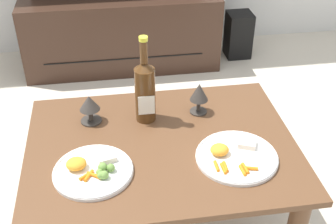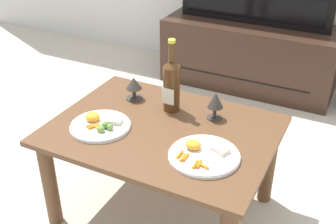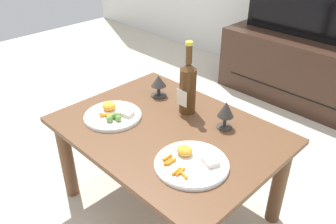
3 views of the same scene
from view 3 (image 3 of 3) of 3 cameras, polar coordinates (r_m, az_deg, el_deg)
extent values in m
plane|color=beige|center=(1.90, 0.01, -15.07)|extent=(6.40, 6.40, 0.00)
cube|color=brown|center=(1.59, 0.01, -3.04)|extent=(1.00, 0.75, 0.03)
cylinder|color=brown|center=(1.88, -16.41, -7.53)|extent=(0.07, 0.07, 0.46)
cylinder|color=brown|center=(2.17, -2.35, -0.60)|extent=(0.07, 0.07, 0.46)
cylinder|color=brown|center=(1.75, 17.91, -11.24)|extent=(0.07, 0.07, 0.46)
cube|color=#382319|center=(2.93, 21.84, 6.34)|extent=(1.32, 0.48, 0.51)
cube|color=black|center=(2.76, 19.24, 3.07)|extent=(1.05, 0.01, 0.01)
cube|color=black|center=(2.77, 23.96, 16.04)|extent=(1.14, 0.04, 0.52)
cube|color=black|center=(2.75, 23.76, 15.99)|extent=(1.04, 0.01, 0.44)
cylinder|color=#4C2D14|center=(1.66, 3.28, 3.50)|extent=(0.08, 0.08, 0.23)
cone|color=#4C2D14|center=(1.60, 3.41, 7.56)|extent=(0.08, 0.08, 0.04)
cylinder|color=#4C2D14|center=(1.58, 3.48, 9.51)|extent=(0.03, 0.03, 0.09)
cylinder|color=yellow|center=(1.56, 3.54, 11.30)|extent=(0.03, 0.03, 0.02)
cube|color=silver|center=(1.64, 2.29, 2.33)|extent=(0.06, 0.00, 0.08)
cylinder|color=#38332D|center=(1.85, -1.54, 2.82)|extent=(0.08, 0.08, 0.01)
cylinder|color=#38332D|center=(1.84, -1.56, 3.62)|extent=(0.02, 0.02, 0.05)
cone|color=#38332D|center=(1.81, -1.58, 5.21)|extent=(0.08, 0.08, 0.06)
cylinder|color=#38332D|center=(1.60, 9.29, -2.44)|extent=(0.07, 0.07, 0.01)
cylinder|color=#38332D|center=(1.59, 9.38, -1.52)|extent=(0.02, 0.02, 0.06)
cone|color=#38332D|center=(1.55, 9.58, 0.47)|extent=(0.07, 0.07, 0.07)
cylinder|color=white|center=(1.68, -9.13, -0.69)|extent=(0.28, 0.28, 0.01)
torus|color=white|center=(1.67, -9.15, -0.45)|extent=(0.27, 0.27, 0.01)
ellipsoid|color=orange|center=(1.71, -9.75, 0.98)|extent=(0.07, 0.06, 0.04)
cube|color=beige|center=(1.66, -6.84, -0.22)|extent=(0.07, 0.06, 0.02)
cylinder|color=orange|center=(1.65, -9.95, -0.78)|extent=(0.05, 0.04, 0.01)
cylinder|color=orange|center=(1.67, -10.29, -0.54)|extent=(0.04, 0.05, 0.01)
cylinder|color=orange|center=(1.67, -10.41, -0.41)|extent=(0.05, 0.04, 0.01)
sphere|color=olive|center=(1.64, -9.41, -0.76)|extent=(0.02, 0.02, 0.02)
sphere|color=olive|center=(1.64, -8.67, -0.55)|extent=(0.03, 0.03, 0.03)
sphere|color=olive|center=(1.62, -8.22, -1.03)|extent=(0.03, 0.03, 0.03)
sphere|color=olive|center=(1.62, -9.63, -1.15)|extent=(0.03, 0.03, 0.03)
sphere|color=olive|center=(1.63, -9.82, -1.02)|extent=(0.03, 0.03, 0.03)
cylinder|color=white|center=(1.37, 3.93, -8.65)|extent=(0.29, 0.29, 0.01)
torus|color=white|center=(1.36, 3.94, -8.39)|extent=(0.29, 0.29, 0.01)
ellipsoid|color=orange|center=(1.39, 2.76, -6.38)|extent=(0.07, 0.06, 0.04)
cube|color=beige|center=(1.36, 7.05, -8.09)|extent=(0.08, 0.07, 0.02)
cylinder|color=orange|center=(1.38, -0.12, -7.56)|extent=(0.01, 0.05, 0.01)
cylinder|color=orange|center=(1.36, 0.52, -8.25)|extent=(0.01, 0.05, 0.01)
cylinder|color=orange|center=(1.36, 0.04, -8.22)|extent=(0.01, 0.05, 0.01)
cylinder|color=orange|center=(1.31, 1.40, -9.80)|extent=(0.02, 0.05, 0.01)
cylinder|color=orange|center=(1.30, 2.55, -10.30)|extent=(0.05, 0.02, 0.01)
cylinder|color=orange|center=(1.31, 2.05, -9.86)|extent=(0.02, 0.05, 0.01)
camera|label=1|loc=(1.17, -69.75, 20.70)|focal=47.17mm
camera|label=2|loc=(0.55, -118.23, 0.55)|focal=44.91mm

